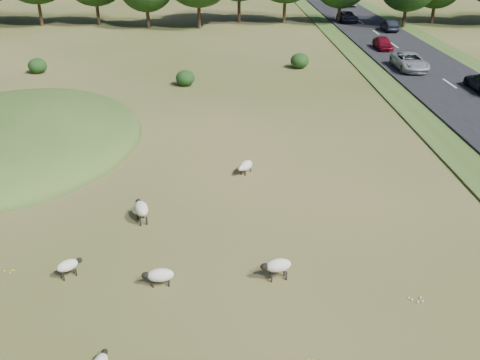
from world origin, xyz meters
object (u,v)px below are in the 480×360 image
sheep_2 (159,275)px  car_6 (410,61)px  sheep_1 (141,208)px  car_3 (349,2)px  car_7 (383,43)px  sheep_3 (277,266)px  car_4 (389,26)px  sheep_4 (246,166)px  sheep_5 (68,265)px  car_1 (347,17)px

sheep_2 → car_6: size_ratio=0.23×
sheep_1 → car_3: 75.10m
sheep_2 → car_7: bearing=-119.9°
sheep_3 → car_4: bearing=-122.2°
car_4 → sheep_1: bearing=62.7°
sheep_3 → car_3: (18.68, 75.54, 0.33)m
sheep_2 → car_7: (19.24, 40.90, 0.46)m
sheep_4 → car_4: 46.40m
sheep_5 → car_4: bearing=24.0°
sheep_4 → car_6: (15.73, 21.94, 0.54)m
sheep_5 → car_1: (22.71, 58.50, 0.42)m
car_1 → car_4: 8.11m
car_3 → sheep_5: bearing=70.6°
sheep_2 → sheep_5: size_ratio=1.23×
sheep_5 → car_7: 46.26m
sheep_3 → sheep_1: bearing=-50.7°
sheep_2 → car_1: 62.16m
car_6 → sheep_4: bearing=-125.6°
sheep_5 → sheep_1: bearing=24.0°
car_4 → sheep_2: bearing=66.1°
car_7 → sheep_5: bearing=-119.4°
car_1 → car_7: size_ratio=1.28×
sheep_4 → car_7: bearing=-174.3°
sheep_1 → car_1: bearing=-40.5°
sheep_1 → car_1: size_ratio=0.28×
sheep_5 → car_1: size_ratio=0.20×
sheep_1 → sheep_2: size_ratio=1.15×
car_3 → car_4: size_ratio=1.18×
sheep_1 → sheep_3: sheep_1 is taller
sheep_3 → car_4: size_ratio=0.31×
sheep_1 → car_3: size_ratio=0.30×
sheep_5 → car_7: size_ratio=0.26×
sheep_2 → car_6: car_6 is taller
car_4 → car_6: size_ratio=0.75×
sheep_1 → car_6: bearing=-57.1°
sheep_2 → car_3: (23.04, 75.80, 0.49)m
sheep_4 → car_3: size_ratio=0.26×
sheep_3 → sheep_4: (-0.85, 9.60, -0.16)m
sheep_2 → car_1: (19.24, 59.11, 0.49)m
sheep_1 → sheep_2: sheep_1 is taller
sheep_2 → car_4: (23.04, 51.95, 0.47)m
sheep_3 → sheep_5: (-7.84, 0.36, -0.09)m
sheep_1 → car_4: car_4 is taller
sheep_1 → car_7: (20.56, 36.14, 0.23)m
sheep_3 → car_3: 77.82m
sheep_5 → car_3: bearing=31.9°
car_7 → car_3: bearing=83.8°
sheep_1 → sheep_3: 7.26m
sheep_5 → sheep_4: bearing=14.3°
sheep_1 → car_4: 53.11m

